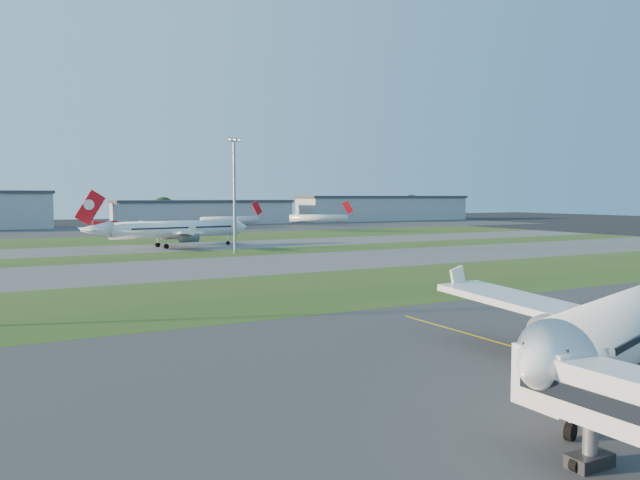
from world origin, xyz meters
TOP-DOWN VIEW (x-y plane):
  - ground at (0.00, 0.00)m, footprint 700.00×700.00m
  - apron_near at (0.00, 0.00)m, footprint 300.00×70.00m
  - grass_strip_a at (0.00, 52.00)m, footprint 300.00×34.00m
  - taxiway_a at (0.00, 85.00)m, footprint 300.00×32.00m
  - grass_strip_b at (0.00, 110.00)m, footprint 300.00×18.00m
  - taxiway_b at (0.00, 132.00)m, footprint 300.00×26.00m
  - grass_strip_c at (0.00, 165.00)m, footprint 300.00×40.00m
  - apron_far at (0.00, 225.00)m, footprint 400.00×80.00m
  - airliner_taxiing at (7.90, 131.70)m, footprint 41.16×34.74m
  - mini_jet_near at (53.67, 215.79)m, footprint 28.41×7.99m
  - mini_jet_far at (97.24, 220.99)m, footprint 25.76×15.57m
  - light_mast_centre at (15.00, 108.00)m, footprint 3.20×0.70m
  - hangar_east at (55.00, 255.00)m, footprint 81.60×23.00m
  - hangar_far_east at (155.00, 255.00)m, footprint 96.90×23.00m
  - tree_mid_west at (-20.00, 266.00)m, footprint 9.90×9.90m
  - tree_mid_east at (40.00, 269.00)m, footprint 11.55×11.55m
  - tree_east at (115.00, 267.00)m, footprint 10.45×10.45m
  - tree_far_east at (185.00, 271.00)m, footprint 12.65×12.65m

SIDE VIEW (x-z plane):
  - ground at x=0.00m, z-range 0.00..0.00m
  - apron_near at x=0.00m, z-range 0.00..0.01m
  - grass_strip_a at x=0.00m, z-range 0.00..0.01m
  - taxiway_a at x=0.00m, z-range 0.00..0.01m
  - grass_strip_b at x=0.00m, z-range 0.00..0.01m
  - taxiway_b at x=0.00m, z-range 0.00..0.01m
  - grass_strip_c at x=0.00m, z-range 0.00..0.01m
  - apron_far at x=0.00m, z-range 0.00..0.01m
  - mini_jet_near at x=53.67m, z-range -1.46..8.02m
  - mini_jet_far at x=97.24m, z-range -1.46..8.02m
  - airliner_taxiing at x=7.90m, z-range -1.91..10.95m
  - hangar_east at x=55.00m, z-range 0.04..11.24m
  - tree_mid_west at x=-20.00m, z-range 0.44..11.24m
  - tree_east at x=115.00m, z-range 0.46..11.86m
  - hangar_far_east at x=155.00m, z-range 0.04..13.24m
  - tree_mid_east at x=40.00m, z-range 0.51..13.11m
  - tree_far_east at x=185.00m, z-range 0.56..14.36m
  - light_mast_centre at x=15.00m, z-range 1.91..27.71m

